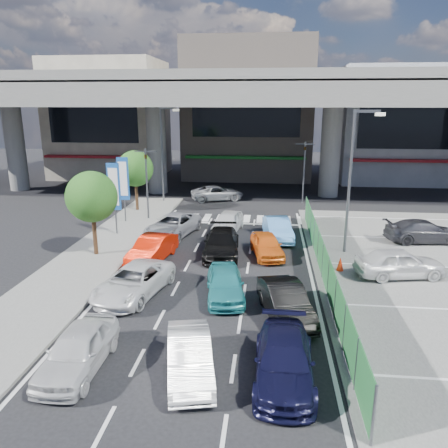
# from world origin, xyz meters

# --- Properties ---
(ground) EXTENTS (120.00, 120.00, 0.00)m
(ground) POSITION_xyz_m (0.00, 0.00, 0.00)
(ground) COLOR black
(ground) RESTS_ON ground
(parking_lot) EXTENTS (12.00, 28.00, 0.06)m
(parking_lot) POSITION_xyz_m (11.00, 2.00, 0.03)
(parking_lot) COLOR #5B5B58
(parking_lot) RESTS_ON ground
(sidewalk_left) EXTENTS (4.00, 30.00, 0.12)m
(sidewalk_left) POSITION_xyz_m (-7.00, 4.00, 0.06)
(sidewalk_left) COLOR #5B5B58
(sidewalk_left) RESTS_ON ground
(fence_run) EXTENTS (0.16, 22.00, 1.80)m
(fence_run) POSITION_xyz_m (5.30, 1.00, 0.90)
(fence_run) COLOR #21612F
(fence_run) RESTS_ON ground
(expressway) EXTENTS (64.00, 14.00, 10.75)m
(expressway) POSITION_xyz_m (0.00, 22.00, 8.76)
(expressway) COLOR #61615C
(expressway) RESTS_ON ground
(building_west) EXTENTS (12.00, 10.90, 13.00)m
(building_west) POSITION_xyz_m (-16.00, 31.97, 6.49)
(building_west) COLOR gray
(building_west) RESTS_ON ground
(building_center) EXTENTS (14.00, 10.90, 15.00)m
(building_center) POSITION_xyz_m (0.00, 32.97, 7.49)
(building_center) COLOR gray
(building_center) RESTS_ON ground
(building_east) EXTENTS (12.00, 10.90, 12.00)m
(building_east) POSITION_xyz_m (16.00, 31.97, 5.99)
(building_east) COLOR gray
(building_east) RESTS_ON ground
(traffic_light_left) EXTENTS (1.60, 1.24, 5.20)m
(traffic_light_left) POSITION_xyz_m (-6.20, 12.00, 3.94)
(traffic_light_left) COLOR #595B60
(traffic_light_left) RESTS_ON ground
(traffic_light_right) EXTENTS (1.60, 1.24, 5.20)m
(traffic_light_right) POSITION_xyz_m (5.50, 19.00, 3.94)
(traffic_light_right) COLOR #595B60
(traffic_light_right) RESTS_ON ground
(street_lamp_right) EXTENTS (1.65, 0.22, 8.00)m
(street_lamp_right) POSITION_xyz_m (7.17, 6.00, 4.77)
(street_lamp_right) COLOR #595B60
(street_lamp_right) RESTS_ON ground
(street_lamp_left) EXTENTS (1.65, 0.22, 8.00)m
(street_lamp_left) POSITION_xyz_m (-6.33, 18.00, 4.77)
(street_lamp_left) COLOR #595B60
(street_lamp_left) RESTS_ON ground
(signboard_near) EXTENTS (0.80, 0.14, 4.70)m
(signboard_near) POSITION_xyz_m (-7.20, 7.99, 3.06)
(signboard_near) COLOR #595B60
(signboard_near) RESTS_ON ground
(signboard_far) EXTENTS (0.80, 0.14, 4.70)m
(signboard_far) POSITION_xyz_m (-7.60, 10.99, 3.06)
(signboard_far) COLOR #595B60
(signboard_far) RESTS_ON ground
(tree_near) EXTENTS (2.80, 2.80, 4.80)m
(tree_near) POSITION_xyz_m (-7.00, 4.00, 3.39)
(tree_near) COLOR #382314
(tree_near) RESTS_ON ground
(tree_far) EXTENTS (2.80, 2.80, 4.80)m
(tree_far) POSITION_xyz_m (-7.80, 14.50, 3.39)
(tree_far) COLOR #382314
(tree_far) RESTS_ON ground
(van_white_back_left) EXTENTS (1.66, 4.06, 1.38)m
(van_white_back_left) POSITION_xyz_m (-3.36, -6.53, 0.69)
(van_white_back_left) COLOR silver
(van_white_back_left) RESTS_ON ground
(hatch_white_back_mid) EXTENTS (2.17, 4.08, 1.28)m
(hatch_white_back_mid) POSITION_xyz_m (0.25, -6.45, 0.64)
(hatch_white_back_mid) COLOR white
(hatch_white_back_mid) RESTS_ON ground
(minivan_navy_back) EXTENTS (1.88, 4.51, 1.30)m
(minivan_navy_back) POSITION_xyz_m (3.21, -6.37, 0.65)
(minivan_navy_back) COLOR black
(minivan_navy_back) RESTS_ON ground
(sedan_white_mid_left) EXTENTS (3.14, 5.12, 1.32)m
(sedan_white_mid_left) POSITION_xyz_m (-3.28, -0.88, 0.66)
(sedan_white_mid_left) COLOR silver
(sedan_white_mid_left) RESTS_ON ground
(taxi_teal_mid) EXTENTS (2.16, 4.16, 1.35)m
(taxi_teal_mid) POSITION_xyz_m (0.79, -0.68, 0.68)
(taxi_teal_mid) COLOR teal
(taxi_teal_mid) RESTS_ON ground
(hatch_black_mid_right) EXTENTS (2.45, 4.41, 1.38)m
(hatch_black_mid_right) POSITION_xyz_m (3.37, -2.30, 0.69)
(hatch_black_mid_right) COLOR black
(hatch_black_mid_right) RESTS_ON ground
(taxi_orange_left) EXTENTS (2.11, 4.37, 1.38)m
(taxi_orange_left) POSITION_xyz_m (-3.62, 3.53, 0.69)
(taxi_orange_left) COLOR red
(taxi_orange_left) RESTS_ON ground
(sedan_black_mid) EXTENTS (2.23, 4.87, 1.38)m
(sedan_black_mid) POSITION_xyz_m (0.01, 4.89, 0.69)
(sedan_black_mid) COLOR black
(sedan_black_mid) RESTS_ON ground
(taxi_orange_right) EXTENTS (2.25, 3.96, 1.27)m
(taxi_orange_right) POSITION_xyz_m (2.56, 4.96, 0.64)
(taxi_orange_right) COLOR orange
(taxi_orange_right) RESTS_ON ground
(wagon_silver_front_left) EXTENTS (3.41, 5.37, 1.38)m
(wagon_silver_front_left) POSITION_xyz_m (-3.54, 8.23, 0.69)
(wagon_silver_front_left) COLOR #9D9EA5
(wagon_silver_front_left) RESTS_ON ground
(sedan_white_front_mid) EXTENTS (2.16, 4.17, 1.36)m
(sedan_white_front_mid) POSITION_xyz_m (-0.08, 9.55, 0.68)
(sedan_white_front_mid) COLOR silver
(sedan_white_front_mid) RESTS_ON ground
(kei_truck_front_right) EXTENTS (2.06, 4.29, 1.36)m
(kei_truck_front_right) POSITION_xyz_m (3.21, 8.17, 0.68)
(kei_truck_front_right) COLOR #4E90D6
(kei_truck_front_right) RESTS_ON ground
(crossing_wagon_silver) EXTENTS (5.02, 3.54, 1.27)m
(crossing_wagon_silver) POSITION_xyz_m (-1.94, 19.19, 0.64)
(crossing_wagon_silver) COLOR #9A9DA1
(crossing_wagon_silver) RESTS_ON ground
(parked_sedan_white) EXTENTS (4.50, 2.45, 1.45)m
(parked_sedan_white) POSITION_xyz_m (9.04, 2.44, 0.79)
(parked_sedan_white) COLOR silver
(parked_sedan_white) RESTS_ON parking_lot
(parked_sedan_dgrey) EXTENTS (4.85, 2.38, 1.36)m
(parked_sedan_dgrey) POSITION_xyz_m (12.12, 8.40, 0.74)
(parked_sedan_dgrey) COLOR #313136
(parked_sedan_dgrey) RESTS_ON parking_lot
(traffic_cone) EXTENTS (0.46, 0.46, 0.71)m
(traffic_cone) POSITION_xyz_m (6.31, 3.01, 0.41)
(traffic_cone) COLOR red
(traffic_cone) RESTS_ON parking_lot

